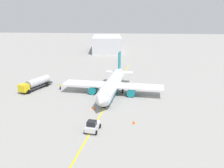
{
  "coord_description": "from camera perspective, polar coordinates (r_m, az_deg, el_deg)",
  "views": [
    {
      "loc": [
        56.88,
        5.13,
        20.76
      ],
      "look_at": [
        0.0,
        0.0,
        3.0
      ],
      "focal_mm": 36.2,
      "sensor_mm": 36.0,
      "label": 1
    }
  ],
  "objects": [
    {
      "name": "fuel_tanker",
      "position": [
        68.45,
        -18.71,
        0.2
      ],
      "size": [
        11.34,
        6.23,
        3.15
      ],
      "color": "#2D2D33",
      "rests_on": "ground"
    },
    {
      "name": "airplane",
      "position": [
        60.37,
        0.09,
        -0.19
      ],
      "size": [
        28.45,
        27.43,
        9.64
      ],
      "color": "white",
      "rests_on": "ground"
    },
    {
      "name": "refueling_worker",
      "position": [
        66.37,
        -12.94,
        -0.66
      ],
      "size": [
        0.55,
        0.4,
        1.71
      ],
      "color": "navy",
      "rests_on": "ground"
    },
    {
      "name": "pushback_tug",
      "position": [
        42.46,
        -4.95,
        -10.52
      ],
      "size": [
        3.83,
        2.72,
        2.2
      ],
      "color": "silver",
      "rests_on": "ground"
    },
    {
      "name": "safety_cone_wingtip",
      "position": [
        51.76,
        -4.7,
        -5.98
      ],
      "size": [
        0.67,
        0.67,
        0.75
      ],
      "primitive_type": "cone",
      "color": "#F2590F",
      "rests_on": "ground"
    },
    {
      "name": "distant_hangar",
      "position": [
        133.24,
        -1.28,
        10.17
      ],
      "size": [
        29.68,
        19.14,
        8.59
      ],
      "color": "silver",
      "rests_on": "ground"
    },
    {
      "name": "ground_plane",
      "position": [
        60.77,
        0.0,
        -2.7
      ],
      "size": [
        400.0,
        400.0,
        0.0
      ],
      "primitive_type": "plane",
      "color": "#9E9B96"
    },
    {
      "name": "safety_cone_nose",
      "position": [
        45.37,
        5.51,
        -9.55
      ],
      "size": [
        0.62,
        0.62,
        0.69
      ],
      "primitive_type": "cone",
      "color": "#F2590F",
      "rests_on": "ground"
    },
    {
      "name": "taxi_line_marking",
      "position": [
        60.76,
        0.0,
        -2.7
      ],
      "size": [
        74.28,
        8.0,
        0.01
      ],
      "primitive_type": "cube",
      "rotation": [
        0.0,
        0.0,
        -0.1
      ],
      "color": "yellow",
      "rests_on": "ground"
    }
  ]
}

